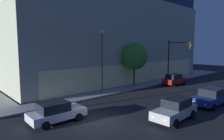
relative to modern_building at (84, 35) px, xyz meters
name	(u,v)px	position (x,y,z in m)	size (l,w,h in m)	color
ground_plane	(98,121)	(-14.96, -24.24, -8.46)	(120.00, 120.00, 0.00)	black
modern_building	(84,35)	(0.00, 0.00, 0.00)	(36.75, 32.25, 17.07)	#4C4C51
traffic_light_far_corner	(176,54)	(4.67, -19.40, -3.73)	(0.32, 4.47, 6.94)	black
street_lamp_sidewalk	(102,54)	(-9.05, -17.50, -3.41)	(0.44, 0.44, 7.78)	#484848
sidewalk_tree	(134,57)	(-2.55, -16.94, -3.96)	(3.88, 3.88, 6.30)	#4F3C1E
car_white	(56,112)	(-17.48, -22.18, -7.65)	(4.34, 2.25, 1.61)	silver
car_silver	(175,109)	(-10.21, -28.16, -7.57)	(4.58, 2.10, 1.75)	#B7BABF
car_blue	(211,97)	(-3.81, -28.38, -7.60)	(4.66, 2.37, 1.71)	navy
car_red	(174,79)	(3.13, -20.22, -7.57)	(4.27, 2.10, 1.77)	maroon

